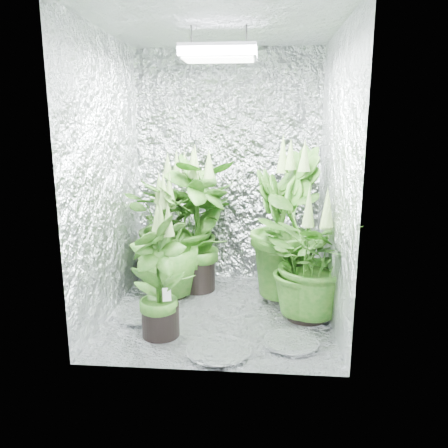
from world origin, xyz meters
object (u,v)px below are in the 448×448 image
plant_c (284,224)px  circulation_fan (296,275)px  grow_lamp (219,53)px  plant_b (197,225)px  plant_e (308,260)px  plant_f (159,277)px  plant_d (168,241)px  plant_a (180,221)px

plant_c → circulation_fan: (0.11, 0.05, -0.44)m
grow_lamp → plant_b: size_ratio=0.41×
circulation_fan → plant_e: bearing=-82.0°
plant_e → plant_f: 1.04m
plant_d → grow_lamp: bearing=-34.0°
circulation_fan → plant_b: bearing=-178.8°
plant_b → plant_c: 0.72m
plant_c → plant_e: bearing=-70.7°
plant_a → plant_d: plant_a is taller
plant_c → circulation_fan: plant_c is taller
grow_lamp → plant_e: size_ratio=0.54×
plant_a → plant_f: size_ratio=1.39×
plant_f → circulation_fan: 1.28m
plant_a → plant_e: bearing=-33.6°
plant_a → circulation_fan: 1.10m
plant_d → plant_e: size_ratio=1.09×
plant_f → plant_d: bearing=97.1°
plant_f → circulation_fan: plant_f is taller
plant_b → plant_d: size_ratio=1.19×
plant_a → plant_c: bearing=-16.7°
plant_d → plant_e: (1.07, -0.35, -0.03)m
grow_lamp → plant_c: grow_lamp is taller
plant_c → plant_a: bearing=163.3°
plant_d → plant_e: 1.13m
grow_lamp → circulation_fan: bearing=35.6°
grow_lamp → plant_e: grow_lamp is taller
circulation_fan → grow_lamp: bearing=-141.3°
plant_d → circulation_fan: (1.03, 0.13, -0.31)m
plant_b → plant_e: size_ratio=1.29×
plant_e → plant_d: bearing=162.1°
plant_b → circulation_fan: (0.82, -0.03, -0.40)m
plant_a → plant_f: (0.05, -1.04, -0.15)m
plant_b → plant_c: size_ratio=0.94×
grow_lamp → plant_d: bearing=146.0°
plant_b → plant_d: (-0.21, -0.16, -0.10)m
plant_a → plant_c: (0.89, -0.27, 0.05)m
grow_lamp → plant_b: grow_lamp is taller
plant_c → plant_b: bearing=173.6°
grow_lamp → circulation_fan: size_ratio=1.35×
plant_e → plant_c: bearing=109.3°
plant_b → plant_f: bearing=-98.4°
circulation_fan → plant_f: bearing=-135.9°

